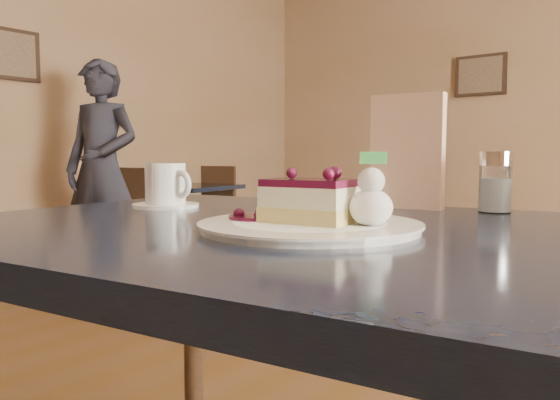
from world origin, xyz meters
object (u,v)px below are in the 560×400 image
Objects in this scene: main_table at (325,280)px; coffee_set at (166,188)px; patron at (102,169)px; bg_table_far_left at (181,254)px; dessert_plate at (310,227)px; cheesecake_slice at (310,201)px.

main_table is 0.46m from coffee_set.
patron is (-2.65, 1.57, -0.04)m from coffee_set.
patron is at bearing 144.58° from main_table.
coffee_set is at bearing -49.53° from bg_table_far_left.
coffee_set is (-0.44, 0.05, 0.13)m from main_table.
main_table reaches higher than bg_table_far_left.
main_table is 0.86× the size of patron.
cheesecake_slice is (-0.00, -0.00, 0.04)m from dessert_plate.
bg_table_far_left is at bearing 142.05° from dessert_plate.
dessert_plate is 0.20× the size of bg_table_far_left.
patron is at bearing 151.74° from dessert_plate.
patron is at bearing -96.52° from bg_table_far_left.
main_table is 9.95× the size of cheesecake_slice.
patron reaches higher than coffee_set.
main_table is at bearing 90.00° from cheesecake_slice.
main_table is 9.37× the size of coffee_set.
patron is (0.03, -0.77, 0.75)m from bg_table_far_left.
patron reaches higher than dessert_plate.
patron is at bearing 143.87° from cheesecake_slice.
main_table is 3.48m from patron.
cheesecake_slice is at bearing -48.72° from patron.
coffee_set is (-0.45, 0.10, 0.04)m from dessert_plate.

